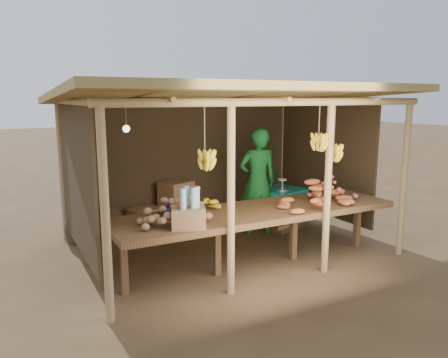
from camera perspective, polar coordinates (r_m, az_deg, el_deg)
name	(u,v)px	position (r m, az deg, el deg)	size (l,w,h in m)	color
ground	(224,246)	(6.81, 0.00, -8.72)	(60.00, 60.00, 0.00)	brown
stall_structure	(223,121)	(6.43, -0.12, 7.62)	(4.70, 3.50, 2.43)	tan
counter	(257,214)	(5.80, 4.38, -4.55)	(3.90, 1.05, 0.80)	brown
potato_heap	(172,208)	(5.17, -6.85, -3.72)	(0.88, 0.53, 0.36)	#906C4A
sweet_potato_heap	(316,192)	(6.08, 11.93, -1.71)	(1.05, 0.63, 0.36)	#B35B2E
onion_heap	(331,188)	(6.46, 13.81, -1.10)	(0.74, 0.44, 0.35)	#AC5355
banana_pile	(198,198)	(5.67, -3.41, -2.45)	(0.54, 0.32, 0.34)	yellow
tomato_basin	(176,210)	(5.45, -6.23, -4.08)	(0.36, 0.36, 0.19)	navy
bottle_box	(189,212)	(4.93, -4.65, -4.35)	(0.46, 0.42, 0.48)	#956642
vendor	(258,181)	(7.26, 4.41, -0.30)	(0.64, 0.42, 1.77)	#176725
tarp_crate	(281,207)	(7.71, 7.42, -3.64)	(0.91, 0.85, 0.90)	brown
carton_stack	(166,210)	(7.57, -7.54, -3.98)	(1.18, 0.56, 0.81)	#956642
burlap_sacks	(95,223)	(7.28, -16.51, -5.52)	(0.93, 0.49, 0.66)	#40311D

